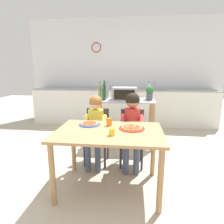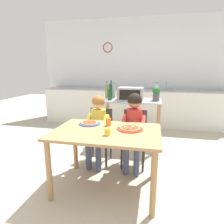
{
  "view_description": "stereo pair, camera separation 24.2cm",
  "coord_description": "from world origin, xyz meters",
  "px_view_note": "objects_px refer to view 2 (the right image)",
  "views": [
    {
      "loc": [
        0.27,
        -2.04,
        1.41
      ],
      "look_at": [
        0.0,
        0.3,
        0.88
      ],
      "focal_mm": 30.61,
      "sensor_mm": 36.0,
      "label": 1
    },
    {
      "loc": [
        0.5,
        -2.0,
        1.41
      ],
      "look_at": [
        0.0,
        0.3,
        0.88
      ],
      "focal_mm": 30.61,
      "sensor_mm": 36.0,
      "label": 2
    }
  ],
  "objects_px": {
    "dining_chair_right": "(134,134)",
    "bottle_clear_vinegar": "(110,94)",
    "child_in_yellow_shirt": "(97,122)",
    "dining_table": "(106,139)",
    "dining_chair_left": "(100,131)",
    "bottle_squat_spirits": "(107,91)",
    "child_in_red_shirt": "(134,122)",
    "pizza_plate_red_rimmed": "(130,128)",
    "toaster_oven": "(131,94)",
    "bottle_tall_green_wine": "(111,91)",
    "drinking_cup_orange": "(108,122)",
    "kitchen_island_cart": "(131,115)",
    "drinking_cup_yellow": "(108,132)",
    "bottle_brown_beer": "(114,92)",
    "potted_herb_plant": "(156,93)",
    "pizza_plate_blue_rimmed": "(90,123)",
    "bottle_slim_sauce": "(156,92)"
  },
  "relations": [
    {
      "from": "child_in_yellow_shirt",
      "to": "drinking_cup_yellow",
      "type": "xyz_separation_m",
      "value": [
        0.32,
        -0.7,
        0.1
      ]
    },
    {
      "from": "kitchen_island_cart",
      "to": "drinking_cup_orange",
      "type": "bearing_deg",
      "value": -96.07
    },
    {
      "from": "dining_table",
      "to": "drinking_cup_yellow",
      "type": "height_order",
      "value": "drinking_cup_yellow"
    },
    {
      "from": "dining_chair_right",
      "to": "child_in_yellow_shirt",
      "type": "xyz_separation_m",
      "value": [
        -0.53,
        -0.12,
        0.18
      ]
    },
    {
      "from": "toaster_oven",
      "to": "bottle_squat_spirits",
      "type": "distance_m",
      "value": 0.49
    },
    {
      "from": "bottle_slim_sauce",
      "to": "pizza_plate_blue_rimmed",
      "type": "relative_size",
      "value": 1.18
    },
    {
      "from": "dining_chair_right",
      "to": "bottle_squat_spirits",
      "type": "bearing_deg",
      "value": 126.01
    },
    {
      "from": "child_in_yellow_shirt",
      "to": "potted_herb_plant",
      "type": "bearing_deg",
      "value": 46.05
    },
    {
      "from": "dining_chair_right",
      "to": "bottle_clear_vinegar",
      "type": "bearing_deg",
      "value": 128.61
    },
    {
      "from": "toaster_oven",
      "to": "child_in_red_shirt",
      "type": "bearing_deg",
      "value": -80.04
    },
    {
      "from": "potted_herb_plant",
      "to": "child_in_yellow_shirt",
      "type": "distance_m",
      "value": 1.23
    },
    {
      "from": "dining_chair_right",
      "to": "pizza_plate_blue_rimmed",
      "type": "distance_m",
      "value": 0.75
    },
    {
      "from": "bottle_tall_green_wine",
      "to": "bottle_squat_spirits",
      "type": "distance_m",
      "value": 0.11
    },
    {
      "from": "kitchen_island_cart",
      "to": "dining_table",
      "type": "bearing_deg",
      "value": -94.35
    },
    {
      "from": "dining_chair_right",
      "to": "drinking_cup_orange",
      "type": "bearing_deg",
      "value": -120.47
    },
    {
      "from": "toaster_oven",
      "to": "bottle_brown_beer",
      "type": "xyz_separation_m",
      "value": [
        -0.35,
        0.18,
        0.0
      ]
    },
    {
      "from": "bottle_clear_vinegar",
      "to": "dining_chair_right",
      "type": "bearing_deg",
      "value": -51.39
    },
    {
      "from": "bottle_tall_green_wine",
      "to": "dining_table",
      "type": "distance_m",
      "value": 1.56
    },
    {
      "from": "pizza_plate_red_rimmed",
      "to": "child_in_red_shirt",
      "type": "bearing_deg",
      "value": 90.0
    },
    {
      "from": "dining_table",
      "to": "pizza_plate_red_rimmed",
      "type": "relative_size",
      "value": 4.08
    },
    {
      "from": "kitchen_island_cart",
      "to": "dining_chair_right",
      "type": "distance_m",
      "value": 0.79
    },
    {
      "from": "bottle_brown_beer",
      "to": "drinking_cup_yellow",
      "type": "bearing_deg",
      "value": -80.27
    },
    {
      "from": "bottle_slim_sauce",
      "to": "bottle_tall_green_wine",
      "type": "height_order",
      "value": "bottle_tall_green_wine"
    },
    {
      "from": "kitchen_island_cart",
      "to": "bottle_tall_green_wine",
      "type": "height_order",
      "value": "bottle_tall_green_wine"
    },
    {
      "from": "toaster_oven",
      "to": "pizza_plate_blue_rimmed",
      "type": "relative_size",
      "value": 1.66
    },
    {
      "from": "kitchen_island_cart",
      "to": "toaster_oven",
      "type": "height_order",
      "value": "toaster_oven"
    },
    {
      "from": "bottle_squat_spirits",
      "to": "child_in_yellow_shirt",
      "type": "relative_size",
      "value": 0.31
    },
    {
      "from": "bottle_tall_green_wine",
      "to": "child_in_red_shirt",
      "type": "relative_size",
      "value": 0.32
    },
    {
      "from": "child_in_yellow_shirt",
      "to": "toaster_oven",
      "type": "bearing_deg",
      "value": 66.45
    },
    {
      "from": "child_in_red_shirt",
      "to": "pizza_plate_red_rimmed",
      "type": "relative_size",
      "value": 3.6
    },
    {
      "from": "bottle_brown_beer",
      "to": "drinking_cup_orange",
      "type": "bearing_deg",
      "value": -80.82
    },
    {
      "from": "potted_herb_plant",
      "to": "drinking_cup_yellow",
      "type": "height_order",
      "value": "potted_herb_plant"
    },
    {
      "from": "bottle_slim_sauce",
      "to": "bottle_clear_vinegar",
      "type": "distance_m",
      "value": 0.85
    },
    {
      "from": "dining_chair_right",
      "to": "child_in_yellow_shirt",
      "type": "distance_m",
      "value": 0.57
    },
    {
      "from": "bottle_brown_beer",
      "to": "bottle_squat_spirits",
      "type": "height_order",
      "value": "bottle_squat_spirits"
    },
    {
      "from": "bottle_squat_spirits",
      "to": "child_in_red_shirt",
      "type": "bearing_deg",
      "value": -57.36
    },
    {
      "from": "bottle_slim_sauce",
      "to": "pizza_plate_blue_rimmed",
      "type": "height_order",
      "value": "bottle_slim_sauce"
    },
    {
      "from": "toaster_oven",
      "to": "dining_chair_right",
      "type": "bearing_deg",
      "value": -78.52
    },
    {
      "from": "drinking_cup_orange",
      "to": "dining_table",
      "type": "bearing_deg",
      "value": -83.34
    },
    {
      "from": "bottle_clear_vinegar",
      "to": "dining_table",
      "type": "bearing_deg",
      "value": -78.76
    },
    {
      "from": "bottle_tall_green_wine",
      "to": "bottle_squat_spirits",
      "type": "bearing_deg",
      "value": 152.07
    },
    {
      "from": "dining_table",
      "to": "drinking_cup_yellow",
      "type": "xyz_separation_m",
      "value": [
        0.05,
        -0.15,
        0.14
      ]
    },
    {
      "from": "toaster_oven",
      "to": "bottle_slim_sauce",
      "type": "xyz_separation_m",
      "value": [
        0.44,
        0.15,
        0.02
      ]
    },
    {
      "from": "bottle_squat_spirits",
      "to": "toaster_oven",
      "type": "bearing_deg",
      "value": -13.98
    },
    {
      "from": "bottle_squat_spirits",
      "to": "bottle_tall_green_wine",
      "type": "bearing_deg",
      "value": -27.93
    },
    {
      "from": "dining_chair_right",
      "to": "kitchen_island_cart",
      "type": "bearing_deg",
      "value": 100.7
    },
    {
      "from": "dining_table",
      "to": "dining_chair_left",
      "type": "distance_m",
      "value": 0.74
    },
    {
      "from": "bottle_clear_vinegar",
      "to": "drinking_cup_orange",
      "type": "height_order",
      "value": "bottle_clear_vinegar"
    },
    {
      "from": "bottle_brown_beer",
      "to": "pizza_plate_blue_rimmed",
      "type": "bearing_deg",
      "value": -90.94
    },
    {
      "from": "dining_chair_left",
      "to": "dining_table",
      "type": "bearing_deg",
      "value": -67.98
    }
  ]
}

